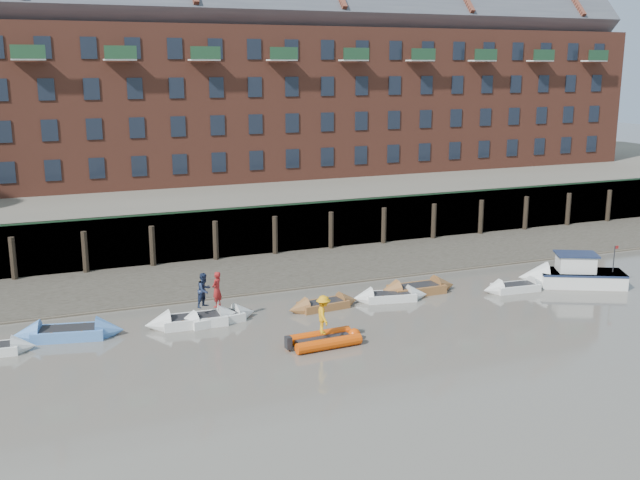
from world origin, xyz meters
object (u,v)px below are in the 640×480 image
rowboat_3 (216,318)px  person_rower_a (217,289)px  rowboat_4 (323,305)px  rowboat_5 (390,296)px  person_rower_b (204,290)px  person_rib_crew (323,315)px  rowboat_2 (194,320)px  rib_tender (327,339)px  rowboat_6 (417,289)px  rowboat_1 (69,333)px  motor_launch (564,275)px  rowboat_7 (516,287)px

rowboat_3 → person_rower_a: bearing=-31.1°
rowboat_3 → person_rower_a: (0.09, -0.04, 1.48)m
rowboat_3 → rowboat_4: rowboat_3 is taller
rowboat_5 → person_rower_b: size_ratio=2.51×
person_rower_a → person_rib_crew: (3.63, -4.69, -0.27)m
rowboat_2 → rib_tender: rowboat_2 is taller
rowboat_6 → rib_tender: bearing=-145.1°
rowboat_1 → rowboat_5: rowboat_1 is taller
person_rib_crew → rowboat_3: bearing=49.8°
rowboat_1 → rowboat_2: size_ratio=1.07×
rowboat_4 → person_rower_a: (-5.59, -0.04, 1.49)m
rowboat_4 → person_rower_b: person_rower_b is taller
rowboat_3 → person_rower_a: person_rower_a is taller
person_rower_b → motor_launch: bearing=-39.4°
motor_launch → rib_tender: bearing=38.7°
rowboat_5 → rib_tender: (-5.66, -4.72, 0.04)m
rowboat_1 → rowboat_4: rowboat_1 is taller
rowboat_6 → person_rower_a: (-11.34, -0.55, 1.45)m
rowboat_6 → rowboat_1: bearing=-180.0°
person_rower_b → person_rib_crew: size_ratio=0.97×
rowboat_5 → rowboat_1: bearing=-171.1°
rowboat_3 → person_rib_crew: (3.72, -4.73, 1.21)m
rowboat_6 → rib_tender: size_ratio=1.39×
rowboat_1 → rowboat_5: (16.30, -0.54, -0.04)m
rowboat_2 → rowboat_3: size_ratio=1.11×
rowboat_2 → person_rower_a: bearing=-0.8°
rowboat_3 → rowboat_7: size_ratio=1.07×
rowboat_3 → person_rower_b: size_ratio=2.55×
rowboat_2 → person_rower_b: person_rower_b is taller
rowboat_5 → rowboat_7: bearing=2.0°
motor_launch → person_rower_b: 20.53m
rowboat_5 → rowboat_6: (1.91, 0.55, 0.03)m
rib_tender → person_rower_a: bearing=125.5°
person_rower_b → rowboat_1: bearing=141.4°
person_rower_b → person_rib_crew: bearing=-84.7°
rowboat_5 → rowboat_7: rowboat_5 is taller
rowboat_2 → rib_tender: size_ratio=1.40×
rowboat_5 → person_rib_crew: size_ratio=2.43×
rib_tender → rowboat_3: bearing=126.0°
rowboat_2 → rowboat_3: rowboat_2 is taller
rowboat_6 → person_rower_b: (-11.91, -0.36, 1.43)m
rowboat_3 → rowboat_4: 5.68m
person_rower_a → rib_tender: bearing=83.8°
person_rower_a → rowboat_3: bearing=-66.5°
rib_tender → person_rower_a: person_rower_a is taller
person_rower_a → motor_launch: bearing=131.6°
person_rower_a → person_rower_b: size_ratio=1.03×
person_rower_a → rowboat_4: bearing=135.6°
rowboat_6 → motor_launch: 8.74m
rowboat_7 → motor_launch: size_ratio=0.67×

